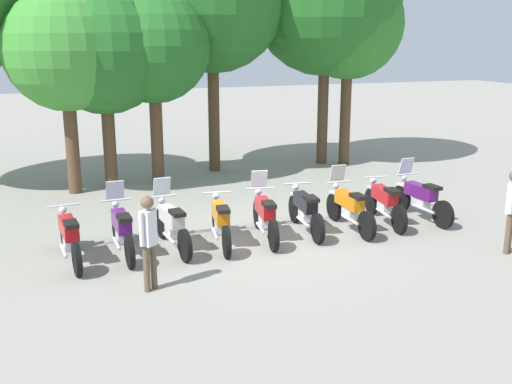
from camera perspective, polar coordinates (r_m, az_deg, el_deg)
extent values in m
plane|color=gray|center=(12.82, 0.80, -4.42)|extent=(80.00, 80.00, 0.00)
cylinder|color=black|center=(12.65, -17.93, -3.88)|extent=(0.15, 0.65, 0.64)
cylinder|color=black|center=(11.19, -16.85, -6.19)|extent=(0.15, 0.65, 0.64)
cube|color=silver|center=(12.55, -18.05, -2.41)|extent=(0.15, 0.37, 0.04)
cube|color=red|center=(11.86, -17.58, -3.29)|extent=(0.33, 0.97, 0.30)
cube|color=silver|center=(11.89, -17.45, -4.60)|extent=(0.25, 0.42, 0.24)
cube|color=black|center=(11.42, -17.37, -2.95)|extent=(0.27, 0.46, 0.08)
cylinder|color=silver|center=(12.47, -17.98, -2.63)|extent=(0.07, 0.23, 0.64)
cylinder|color=silver|center=(12.29, -18.05, -1.25)|extent=(0.62, 0.08, 0.04)
sphere|color=silver|center=(12.45, -18.09, -1.63)|extent=(0.17, 0.17, 0.16)
cylinder|color=silver|center=(11.61, -18.00, -5.42)|extent=(0.12, 0.70, 0.07)
cylinder|color=black|center=(12.78, -13.27, -3.37)|extent=(0.11, 0.64, 0.64)
cylinder|color=black|center=(11.32, -12.05, -5.62)|extent=(0.11, 0.64, 0.64)
cube|color=silver|center=(12.68, -13.36, -1.91)|extent=(0.13, 0.36, 0.04)
cube|color=#59196B|center=(11.99, -12.83, -2.77)|extent=(0.27, 0.95, 0.30)
cube|color=silver|center=(12.02, -12.72, -4.07)|extent=(0.23, 0.40, 0.24)
cube|color=black|center=(11.55, -12.56, -2.42)|extent=(0.25, 0.44, 0.08)
cylinder|color=silver|center=(12.60, -13.29, -2.12)|extent=(0.05, 0.23, 0.64)
cylinder|color=silver|center=(12.43, -13.31, -0.75)|extent=(0.62, 0.05, 0.04)
sphere|color=silver|center=(12.58, -13.37, -1.14)|extent=(0.16, 0.16, 0.16)
cylinder|color=silver|center=(11.74, -13.23, -4.86)|extent=(0.08, 0.70, 0.07)
cube|color=silver|center=(12.43, -13.41, 0.20)|extent=(0.36, 0.14, 0.39)
cylinder|color=black|center=(12.88, -9.04, -3.01)|extent=(0.15, 0.65, 0.64)
cylinder|color=black|center=(11.47, -6.85, -5.13)|extent=(0.15, 0.65, 0.64)
cube|color=silver|center=(12.79, -9.10, -1.55)|extent=(0.15, 0.37, 0.04)
cube|color=silver|center=(12.12, -8.14, -2.37)|extent=(0.33, 0.97, 0.30)
cube|color=silver|center=(12.15, -8.03, -3.65)|extent=(0.25, 0.41, 0.24)
cube|color=black|center=(11.69, -7.59, -1.99)|extent=(0.27, 0.46, 0.08)
cylinder|color=silver|center=(12.71, -8.99, -1.76)|extent=(0.07, 0.23, 0.64)
cylinder|color=silver|center=(12.54, -8.93, -0.40)|extent=(0.62, 0.08, 0.04)
sphere|color=silver|center=(12.69, -9.07, -0.79)|extent=(0.17, 0.17, 0.16)
cylinder|color=silver|center=(11.85, -8.32, -4.43)|extent=(0.12, 0.70, 0.07)
cube|color=silver|center=(12.55, -9.04, 0.55)|extent=(0.37, 0.16, 0.39)
cylinder|color=black|center=(13.07, -3.87, -2.61)|extent=(0.20, 0.65, 0.64)
cylinder|color=black|center=(11.61, -2.84, -4.81)|extent=(0.20, 0.65, 0.64)
cube|color=silver|center=(12.97, -3.90, -1.17)|extent=(0.18, 0.37, 0.04)
cube|color=orange|center=(12.28, -3.44, -2.02)|extent=(0.41, 0.98, 0.30)
cube|color=silver|center=(12.31, -3.39, -3.29)|extent=(0.28, 0.43, 0.24)
cube|color=black|center=(11.84, -3.18, -1.68)|extent=(0.31, 0.47, 0.08)
cylinder|color=silver|center=(12.89, -3.84, -1.38)|extent=(0.09, 0.23, 0.64)
cylinder|color=silver|center=(12.72, -3.81, -0.04)|extent=(0.62, 0.14, 0.04)
sphere|color=silver|center=(12.87, -3.88, -0.42)|extent=(0.18, 0.18, 0.16)
cylinder|color=silver|center=(12.02, -3.94, -4.03)|extent=(0.19, 0.70, 0.07)
cylinder|color=black|center=(13.39, 0.19, -2.15)|extent=(0.20, 0.65, 0.64)
cylinder|color=black|center=(11.95, 1.70, -4.23)|extent=(0.20, 0.65, 0.64)
cube|color=silver|center=(13.30, 0.19, -0.74)|extent=(0.18, 0.37, 0.04)
cube|color=red|center=(12.61, 0.86, -1.54)|extent=(0.41, 0.98, 0.30)
cube|color=silver|center=(12.64, 0.90, -2.78)|extent=(0.28, 0.43, 0.24)
cube|color=black|center=(12.19, 1.27, -1.19)|extent=(0.31, 0.47, 0.08)
cylinder|color=silver|center=(13.22, 0.27, -0.95)|extent=(0.09, 0.23, 0.64)
cylinder|color=silver|center=(13.05, 0.35, 0.37)|extent=(0.62, 0.14, 0.04)
sphere|color=silver|center=(13.20, 0.24, 0.00)|extent=(0.18, 0.18, 0.16)
cylinder|color=silver|center=(12.35, 0.48, -3.50)|extent=(0.18, 0.70, 0.07)
cube|color=silver|center=(13.06, 0.30, 1.28)|extent=(0.38, 0.19, 0.39)
cylinder|color=black|center=(13.85, 3.73, -1.62)|extent=(0.17, 0.65, 0.64)
cylinder|color=black|center=(12.45, 5.95, -3.52)|extent=(0.17, 0.65, 0.64)
cube|color=silver|center=(13.76, 3.75, -0.26)|extent=(0.16, 0.37, 0.04)
cube|color=black|center=(13.09, 4.74, -0.99)|extent=(0.37, 0.97, 0.30)
cube|color=silver|center=(13.12, 4.79, -2.19)|extent=(0.26, 0.42, 0.24)
cube|color=black|center=(12.68, 5.35, -0.63)|extent=(0.29, 0.46, 0.08)
cylinder|color=silver|center=(13.68, 3.87, -0.45)|extent=(0.08, 0.23, 0.64)
cylinder|color=silver|center=(13.52, 4.01, 0.83)|extent=(0.62, 0.11, 0.04)
sphere|color=silver|center=(13.67, 3.83, 0.46)|extent=(0.18, 0.18, 0.16)
cylinder|color=silver|center=(12.82, 4.54, -2.87)|extent=(0.15, 0.70, 0.07)
cylinder|color=black|center=(14.09, 7.52, -1.44)|extent=(0.12, 0.64, 0.64)
cylinder|color=black|center=(12.78, 10.62, -3.22)|extent=(0.12, 0.64, 0.64)
cube|color=silver|center=(14.00, 7.57, -0.10)|extent=(0.13, 0.36, 0.04)
cube|color=orange|center=(13.37, 8.96, -0.79)|extent=(0.29, 0.96, 0.30)
cube|color=silver|center=(13.41, 9.01, -1.96)|extent=(0.23, 0.41, 0.24)
cube|color=black|center=(12.99, 9.81, -0.42)|extent=(0.25, 0.45, 0.08)
cylinder|color=silver|center=(13.93, 7.73, -0.28)|extent=(0.06, 0.23, 0.64)
cylinder|color=silver|center=(13.77, 7.95, 0.97)|extent=(0.62, 0.06, 0.04)
sphere|color=silver|center=(13.91, 7.69, 0.61)|extent=(0.17, 0.17, 0.16)
cylinder|color=silver|center=(13.10, 8.99, -2.63)|extent=(0.09, 0.70, 0.07)
cube|color=silver|center=(13.78, 7.86, 1.84)|extent=(0.36, 0.14, 0.39)
cylinder|color=black|center=(14.73, 11.03, -0.88)|extent=(0.20, 0.65, 0.64)
cylinder|color=black|center=(13.38, 13.61, -2.59)|extent=(0.20, 0.65, 0.64)
cube|color=silver|center=(14.64, 11.10, 0.40)|extent=(0.17, 0.37, 0.04)
cube|color=red|center=(14.00, 12.25, -0.26)|extent=(0.40, 0.98, 0.30)
cube|color=silver|center=(14.03, 12.28, -1.38)|extent=(0.28, 0.43, 0.24)
cube|color=black|center=(13.60, 12.98, 0.10)|extent=(0.30, 0.47, 0.08)
cylinder|color=silver|center=(14.57, 11.23, 0.22)|extent=(0.08, 0.23, 0.64)
cylinder|color=silver|center=(14.41, 11.43, 1.43)|extent=(0.62, 0.13, 0.04)
sphere|color=silver|center=(14.56, 11.21, 1.08)|extent=(0.18, 0.18, 0.16)
cylinder|color=silver|center=(13.72, 12.16, -1.99)|extent=(0.18, 0.70, 0.07)
cylinder|color=black|center=(15.18, 13.79, -0.58)|extent=(0.12, 0.64, 0.64)
cylinder|color=black|center=(14.02, 17.55, -2.08)|extent=(0.12, 0.64, 0.64)
cube|color=silver|center=(15.10, 13.87, 0.67)|extent=(0.13, 0.36, 0.04)
cube|color=#59196B|center=(14.54, 15.57, 0.08)|extent=(0.29, 0.96, 0.30)
cube|color=silver|center=(14.57, 15.62, -1.00)|extent=(0.23, 0.41, 0.24)
cube|color=black|center=(14.19, 16.61, 0.45)|extent=(0.26, 0.45, 0.08)
cylinder|color=silver|center=(15.03, 14.07, 0.50)|extent=(0.06, 0.23, 0.64)
cylinder|color=silver|center=(14.89, 14.35, 1.68)|extent=(0.62, 0.06, 0.04)
sphere|color=silver|center=(15.01, 14.03, 1.33)|extent=(0.17, 0.17, 0.16)
cylinder|color=silver|center=(14.26, 15.84, -1.59)|extent=(0.09, 0.70, 0.07)
cube|color=silver|center=(14.89, 14.26, 2.47)|extent=(0.36, 0.14, 0.39)
cylinder|color=brown|center=(12.93, 23.20, -3.55)|extent=(0.15, 0.15, 0.82)
cylinder|color=brown|center=(12.77, 23.07, -3.75)|extent=(0.15, 0.15, 0.82)
cylinder|color=silver|center=(12.50, 23.34, -0.65)|extent=(0.11, 0.11, 0.58)
cylinder|color=brown|center=(10.32, -9.82, -7.03)|extent=(0.15, 0.15, 0.81)
cylinder|color=brown|center=(10.21, -10.47, -7.31)|extent=(0.15, 0.15, 0.81)
cube|color=silver|center=(10.03, -10.32, -3.42)|extent=(0.30, 0.29, 0.60)
cylinder|color=silver|center=(10.14, -9.71, -3.11)|extent=(0.11, 0.11, 0.57)
cylinder|color=silver|center=(9.91, -10.96, -3.57)|extent=(0.11, 0.11, 0.57)
sphere|color=brown|center=(9.90, -10.44, -0.99)|extent=(0.30, 0.30, 0.22)
cylinder|color=brown|center=(17.03, -17.27, 4.44)|extent=(0.36, 0.36, 2.75)
sphere|color=#3D8E33|center=(16.81, -17.91, 12.87)|extent=(3.22, 3.22, 3.22)
cylinder|color=brown|center=(17.36, -13.92, 4.66)|extent=(0.36, 0.36, 2.64)
sphere|color=#236623|center=(17.14, -14.44, 13.07)|extent=(3.49, 3.49, 3.49)
cylinder|color=brown|center=(17.55, -9.52, 5.34)|extent=(0.36, 0.36, 2.85)
sphere|color=#236623|center=(17.34, -9.88, 13.71)|extent=(3.23, 3.23, 3.23)
cylinder|color=brown|center=(19.16, -4.08, 7.67)|extent=(0.36, 0.36, 3.80)
cylinder|color=brown|center=(20.41, 6.44, 7.89)|extent=(0.36, 0.36, 3.70)
cylinder|color=brown|center=(20.41, 8.58, 7.39)|extent=(0.36, 0.36, 3.39)
sphere|color=#2D7A28|center=(20.27, 8.90, 15.70)|extent=(3.59, 3.59, 3.59)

